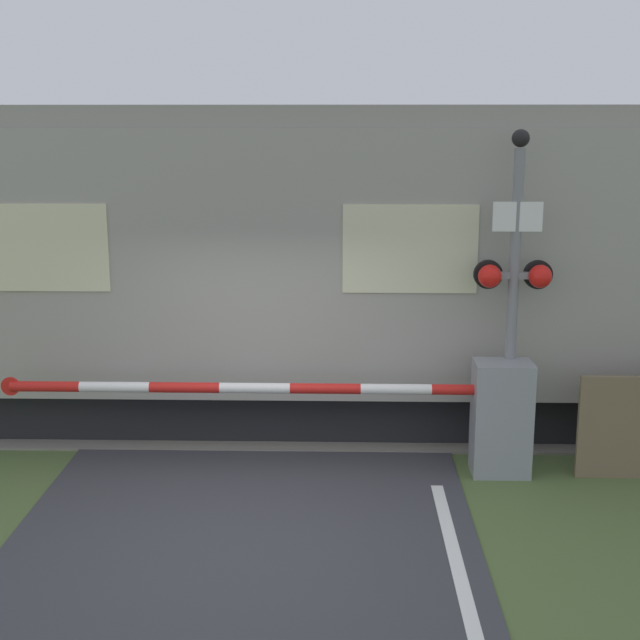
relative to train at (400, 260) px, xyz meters
name	(u,v)px	position (x,y,z in m)	size (l,w,h in m)	color
ground_plane	(246,530)	(-1.59, -3.53, -1.95)	(80.00, 80.00, 0.00)	#4C6033
track_bed	(275,406)	(-1.59, 0.00, -1.93)	(36.00, 3.20, 0.13)	slate
train	(400,260)	(0.00, 0.00, 0.00)	(14.43, 3.13, 3.81)	black
crossing_barrier	(461,413)	(0.52, -2.11, -1.29)	(5.57, 0.44, 1.22)	gray
signal_post	(514,282)	(1.04, -1.95, 0.07)	(0.81, 0.26, 3.57)	gray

